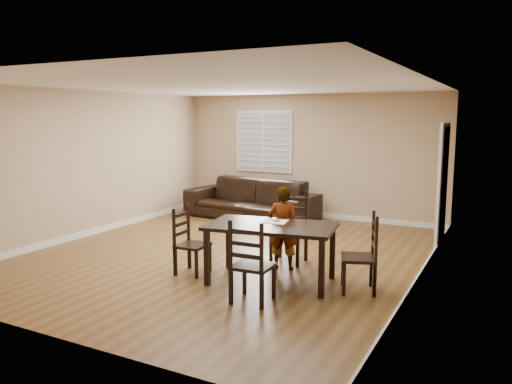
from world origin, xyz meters
TOP-DOWN VIEW (x-y plane):
  - ground at (0.00, 0.00)m, footprint 7.00×7.00m
  - room at (0.04, 0.18)m, footprint 6.04×7.04m
  - dining_table at (1.21, -0.93)m, footprint 1.82×1.21m
  - chair_near at (1.05, 0.14)m, footprint 0.52×0.49m
  - chair_far at (1.34, -1.82)m, footprint 0.48×0.45m
  - chair_left at (-0.05, -1.12)m, footprint 0.42×0.45m
  - chair_right at (2.47, -0.70)m, footprint 0.56×0.58m
  - child at (1.12, -0.33)m, footprint 0.50×0.39m
  - napkin at (1.18, -0.75)m, footprint 0.38×0.38m
  - donut at (1.20, -0.74)m, footprint 0.10×0.10m
  - sofa at (-1.02, 2.68)m, footprint 3.02×1.43m

SIDE VIEW (x-z plane):
  - ground at x=0.00m, z-range 0.00..0.00m
  - sofa at x=-1.02m, z-range 0.00..0.85m
  - chair_left at x=-0.05m, z-range -0.04..0.91m
  - chair_right at x=2.47m, z-range -0.05..0.97m
  - chair_far at x=1.34m, z-range -0.05..0.98m
  - chair_near at x=1.05m, z-range -0.05..1.04m
  - child at x=1.12m, z-range 0.00..1.23m
  - dining_table at x=1.21m, z-range 0.31..1.10m
  - napkin at x=1.18m, z-range 0.79..0.79m
  - donut at x=1.20m, z-range 0.80..0.83m
  - room at x=0.04m, z-range 0.45..3.17m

